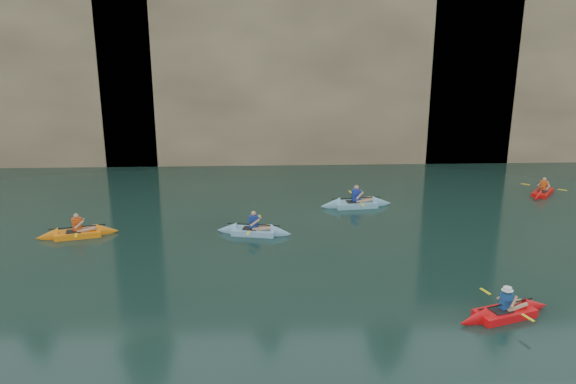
{
  "coord_description": "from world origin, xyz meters",
  "views": [
    {
      "loc": [
        -0.7,
        -11.14,
        7.78
      ],
      "look_at": [
        0.01,
        5.34,
        3.0
      ],
      "focal_mm": 35.0,
      "sensor_mm": 36.0,
      "label": 1
    }
  ],
  "objects_px": {
    "kayaker_orange": "(78,233)",
    "kayaker_red_far": "(543,192)",
    "kayaker_ltblue_near": "(254,231)",
    "main_kayaker": "(505,312)"
  },
  "relations": [
    {
      "from": "kayaker_orange",
      "to": "kayaker_red_far",
      "type": "distance_m",
      "value": 21.54
    },
    {
      "from": "main_kayaker",
      "to": "kayaker_orange",
      "type": "relative_size",
      "value": 0.99
    },
    {
      "from": "main_kayaker",
      "to": "kayaker_orange",
      "type": "xyz_separation_m",
      "value": [
        -14.02,
        7.0,
        -0.01
      ]
    },
    {
      "from": "kayaker_orange",
      "to": "kayaker_ltblue_near",
      "type": "bearing_deg",
      "value": -14.64
    },
    {
      "from": "kayaker_ltblue_near",
      "to": "main_kayaker",
      "type": "bearing_deg",
      "value": -32.87
    },
    {
      "from": "main_kayaker",
      "to": "kayaker_red_far",
      "type": "height_order",
      "value": "main_kayaker"
    },
    {
      "from": "main_kayaker",
      "to": "kayaker_ltblue_near",
      "type": "xyz_separation_m",
      "value": [
        -7.15,
        6.97,
        -0.0
      ]
    },
    {
      "from": "main_kayaker",
      "to": "kayaker_ltblue_near",
      "type": "bearing_deg",
      "value": 117.09
    },
    {
      "from": "kayaker_red_far",
      "to": "kayaker_ltblue_near",
      "type": "bearing_deg",
      "value": 149.24
    },
    {
      "from": "main_kayaker",
      "to": "kayaker_ltblue_near",
      "type": "distance_m",
      "value": 9.99
    }
  ]
}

